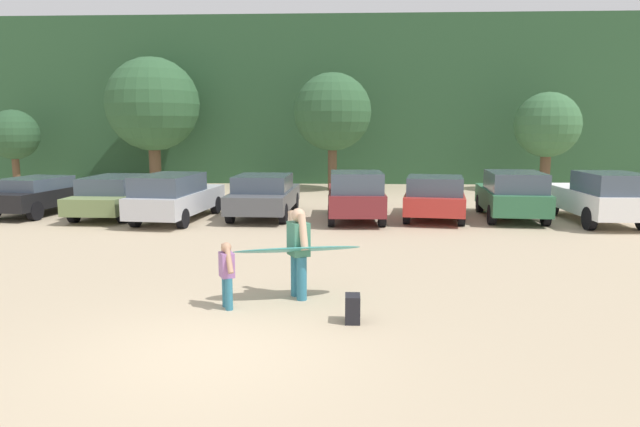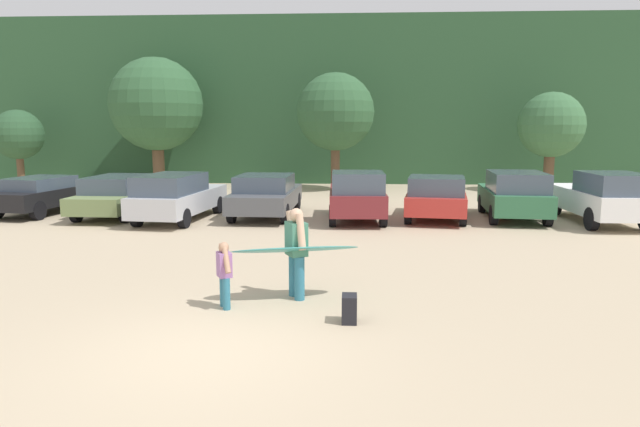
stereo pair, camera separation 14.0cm
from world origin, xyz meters
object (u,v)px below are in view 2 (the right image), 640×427
object	(u,v)px
parked_car_olive_green	(120,195)
parked_car_dark_gray	(266,195)
parked_car_black	(43,193)
parked_car_white	(602,197)
parked_car_red	(436,197)
surfboard_teal	(295,249)
backpack_dropped	(349,309)
person_adult	(296,248)
parked_car_silver	(177,196)
parked_car_maroon	(357,195)
person_child	(224,271)
parked_car_forest_green	(514,194)

from	to	relation	value
parked_car_olive_green	parked_car_dark_gray	xyz separation A→B (m)	(5.15, 0.06, 0.03)
parked_car_black	parked_car_white	bearing A→B (deg)	-85.30
parked_car_red	surfboard_teal	world-z (taller)	parked_car_red
parked_car_dark_gray	parked_car_white	world-z (taller)	parked_car_white
parked_car_red	parked_car_white	size ratio (longest dim) A/B	0.97
parked_car_white	backpack_dropped	size ratio (longest dim) A/B	10.09
parked_car_olive_green	surfboard_teal	size ratio (longest dim) A/B	1.97
parked_car_red	parked_car_white	bearing A→B (deg)	-87.85
person_adult	surfboard_teal	xyz separation A→B (m)	(-0.01, -0.08, -0.02)
parked_car_silver	parked_car_maroon	bearing A→B (deg)	-81.53
backpack_dropped	parked_car_silver	bearing A→B (deg)	120.64
parked_car_white	person_child	bearing A→B (deg)	131.06
person_child	person_adult	bearing A→B (deg)	-177.32
parked_car_red	person_child	distance (m)	11.02
person_adult	parked_car_dark_gray	bearing A→B (deg)	-104.98
parked_car_maroon	parked_car_forest_green	xyz separation A→B (m)	(5.27, 0.57, -0.00)
parked_car_silver	parked_car_forest_green	bearing A→B (deg)	-79.72
parked_car_olive_green	parked_car_forest_green	bearing A→B (deg)	-88.74
parked_car_dark_gray	backpack_dropped	size ratio (longest dim) A/B	10.30
parked_car_black	parked_car_maroon	size ratio (longest dim) A/B	1.11
person_adult	backpack_dropped	world-z (taller)	person_adult
person_child	backpack_dropped	distance (m)	2.28
parked_car_red	backpack_dropped	world-z (taller)	parked_car_red
person_child	backpack_dropped	bearing A→B (deg)	137.15
parked_car_black	parked_car_maroon	world-z (taller)	parked_car_maroon
parked_car_forest_green	person_adult	bearing A→B (deg)	150.20
parked_car_dark_gray	person_child	distance (m)	10.13
parked_car_forest_green	backpack_dropped	xyz separation A→B (m)	(-5.46, -10.53, -0.63)
parked_car_olive_green	parked_car_red	distance (m)	10.96
parked_car_dark_gray	parked_car_forest_green	bearing A→B (deg)	-89.41
parked_car_black	parked_car_silver	distance (m)	5.45
parked_car_white	person_adult	size ratio (longest dim) A/B	2.74
parked_car_dark_gray	parked_car_forest_green	xyz separation A→B (m)	(8.40, -0.19, 0.08)
parked_car_black	parked_car_red	xyz separation A→B (m)	(13.91, -0.56, 0.04)
parked_car_olive_green	person_child	bearing A→B (deg)	-147.57
person_child	surfboard_teal	size ratio (longest dim) A/B	0.48
person_adult	person_child	size ratio (longest dim) A/B	1.43
parked_car_red	parked_car_forest_green	world-z (taller)	parked_car_forest_green
parked_car_white	person_child	size ratio (longest dim) A/B	3.91
parked_car_dark_gray	parked_car_red	size ratio (longest dim) A/B	1.05
parked_car_white	parked_car_maroon	bearing A→B (deg)	87.93
parked_car_olive_green	parked_car_forest_green	world-z (taller)	parked_car_forest_green
backpack_dropped	parked_car_olive_green	bearing A→B (deg)	127.17
parked_car_silver	surfboard_teal	distance (m)	9.75
parked_car_maroon	parked_car_black	bearing A→B (deg)	83.15
parked_car_black	parked_car_olive_green	xyz separation A→B (m)	(2.96, -0.33, 0.02)
surfboard_teal	backpack_dropped	world-z (taller)	surfboard_teal
parked_car_olive_green	parked_car_maroon	size ratio (longest dim) A/B	1.17
backpack_dropped	person_child	bearing A→B (deg)	163.92
parked_car_olive_green	parked_car_silver	size ratio (longest dim) A/B	0.98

